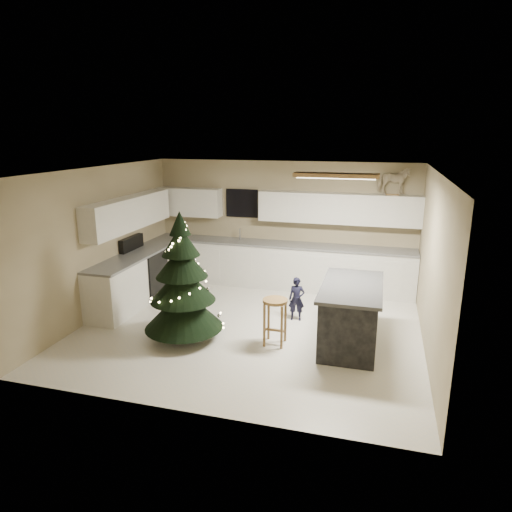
# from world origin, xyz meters

# --- Properties ---
(ground_plane) EXTENTS (5.50, 5.50, 0.00)m
(ground_plane) POSITION_xyz_m (0.00, 0.00, 0.00)
(ground_plane) COLOR beige
(room_shell) EXTENTS (5.52, 5.02, 2.61)m
(room_shell) POSITION_xyz_m (0.02, 0.00, 1.75)
(room_shell) COLOR tan
(room_shell) RESTS_ON ground_plane
(cabinetry) EXTENTS (5.50, 3.20, 2.00)m
(cabinetry) POSITION_xyz_m (-0.91, 1.65, 0.76)
(cabinetry) COLOR silver
(cabinetry) RESTS_ON ground_plane
(island) EXTENTS (0.90, 1.70, 0.95)m
(island) POSITION_xyz_m (1.64, -0.16, 0.48)
(island) COLOR black
(island) RESTS_ON ground_plane
(bar_stool) EXTENTS (0.38, 0.38, 0.73)m
(bar_stool) POSITION_xyz_m (0.53, -0.48, 0.55)
(bar_stool) COLOR olive
(bar_stool) RESTS_ON ground_plane
(christmas_tree) EXTENTS (1.28, 1.23, 2.04)m
(christmas_tree) POSITION_xyz_m (-0.90, -0.66, 0.84)
(christmas_tree) COLOR #3F2816
(christmas_tree) RESTS_ON ground_plane
(toddler) EXTENTS (0.30, 0.21, 0.76)m
(toddler) POSITION_xyz_m (0.68, 0.53, 0.38)
(toddler) COLOR black
(toddler) RESTS_ON ground_plane
(rocking_horse) EXTENTS (0.62, 0.32, 0.53)m
(rocking_horse) POSITION_xyz_m (2.16, 2.33, 2.28)
(rocking_horse) COLOR olive
(rocking_horse) RESTS_ON cabinetry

